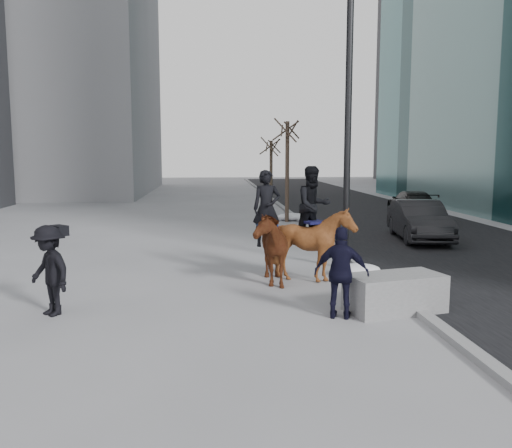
{
  "coord_description": "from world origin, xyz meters",
  "views": [
    {
      "loc": [
        -1.0,
        -11.1,
        3.11
      ],
      "look_at": [
        0.0,
        1.2,
        1.5
      ],
      "focal_mm": 38.0,
      "sensor_mm": 36.0,
      "label": 1
    }
  ],
  "objects": [
    {
      "name": "snow_piles",
      "position": [
        2.7,
        6.5,
        0.17
      ],
      "size": [
        1.37,
        15.19,
        0.35
      ],
      "color": "white",
      "rests_on": "ground"
    },
    {
      "name": "tree_near",
      "position": [
        2.4,
        13.31,
        2.52
      ],
      "size": [
        1.2,
        1.2,
        5.04
      ],
      "primitive_type": null,
      "color": "#382B21",
      "rests_on": "ground"
    },
    {
      "name": "curb",
      "position": [
        3.0,
        10.0,
        0.06
      ],
      "size": [
        0.25,
        90.0,
        0.12
      ],
      "primitive_type": "cube",
      "color": "gray",
      "rests_on": "ground"
    },
    {
      "name": "road",
      "position": [
        7.0,
        10.0,
        0.01
      ],
      "size": [
        8.0,
        90.0,
        0.01
      ],
      "primitive_type": "cube",
      "color": "black",
      "rests_on": "ground"
    },
    {
      "name": "tree_far",
      "position": [
        2.4,
        20.02,
        2.13
      ],
      "size": [
        1.2,
        1.2,
        4.26
      ],
      "primitive_type": null,
      "color": "#3D3124",
      "rests_on": "ground"
    },
    {
      "name": "mounted_right",
      "position": [
        1.46,
        1.77,
        1.13
      ],
      "size": [
        1.97,
        2.08,
        2.81
      ],
      "color": "#4E260F",
      "rests_on": "ground"
    },
    {
      "name": "feeder",
      "position": [
        1.42,
        -1.27,
        0.88
      ],
      "size": [
        1.11,
        1.0,
        1.75
      ],
      "color": "black",
      "rests_on": "ground"
    },
    {
      "name": "mounted_left",
      "position": [
        0.31,
        1.76,
        1.01
      ],
      "size": [
        1.07,
        2.15,
        2.72
      ],
      "color": "#501E10",
      "rests_on": "ground"
    },
    {
      "name": "planter",
      "position": [
        2.58,
        -0.94,
        0.37
      ],
      "size": [
        2.05,
        1.37,
        0.75
      ],
      "primitive_type": "cube",
      "rotation": [
        0.0,
        0.0,
        0.25
      ],
      "color": "gray",
      "rests_on": "ground"
    },
    {
      "name": "car_far",
      "position": [
        9.03,
        15.37,
        0.63
      ],
      "size": [
        2.29,
        4.54,
        1.26
      ],
      "primitive_type": "imported",
      "rotation": [
        0.0,
        0.0,
        3.02
      ],
      "color": "black",
      "rests_on": "ground"
    },
    {
      "name": "camera_crew",
      "position": [
        -4.13,
        -0.62,
        0.89
      ],
      "size": [
        1.27,
        1.26,
        1.75
      ],
      "color": "black",
      "rests_on": "ground"
    },
    {
      "name": "car_near",
      "position": [
        6.44,
        7.72,
        0.71
      ],
      "size": [
        2.05,
        4.49,
        1.43
      ],
      "primitive_type": "imported",
      "rotation": [
        0.0,
        0.0,
        -0.13
      ],
      "color": "black",
      "rests_on": "ground"
    },
    {
      "name": "lamppost",
      "position": [
        2.6,
        3.43,
        4.99
      ],
      "size": [
        0.25,
        2.89,
        9.09
      ],
      "color": "black",
      "rests_on": "ground"
    },
    {
      "name": "ground",
      "position": [
        0.0,
        0.0,
        0.0
      ],
      "size": [
        120.0,
        120.0,
        0.0
      ],
      "primitive_type": "plane",
      "color": "gray",
      "rests_on": "ground"
    }
  ]
}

